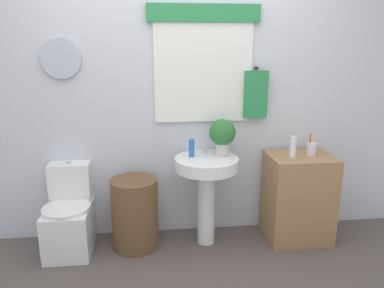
% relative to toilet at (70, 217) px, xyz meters
% --- Properties ---
extents(back_wall, '(4.40, 0.18, 2.60)m').
position_rel_toilet_xyz_m(back_wall, '(0.95, 0.26, 1.03)').
color(back_wall, silver).
rests_on(back_wall, ground_plane).
extents(toilet, '(0.38, 0.51, 0.73)m').
position_rel_toilet_xyz_m(toilet, '(0.00, 0.00, 0.00)').
color(toilet, white).
rests_on(toilet, ground_plane).
extents(laundry_hamper, '(0.39, 0.39, 0.61)m').
position_rel_toilet_xyz_m(laundry_hamper, '(0.54, -0.03, 0.02)').
color(laundry_hamper, brown).
rests_on(laundry_hamper, ground_plane).
extents(pedestal_sink, '(0.53, 0.53, 0.77)m').
position_rel_toilet_xyz_m(pedestal_sink, '(1.15, -0.03, 0.31)').
color(pedestal_sink, white).
rests_on(pedestal_sink, ground_plane).
extents(faucet, '(0.03, 0.03, 0.10)m').
position_rel_toilet_xyz_m(faucet, '(1.15, 0.09, 0.54)').
color(faucet, silver).
rests_on(faucet, pedestal_sink).
extents(wooden_cabinet, '(0.54, 0.44, 0.77)m').
position_rel_toilet_xyz_m(wooden_cabinet, '(1.96, -0.03, 0.10)').
color(wooden_cabinet, '#9E754C').
rests_on(wooden_cabinet, ground_plane).
extents(soap_bottle, '(0.05, 0.05, 0.15)m').
position_rel_toilet_xyz_m(soap_bottle, '(1.03, 0.02, 0.57)').
color(soap_bottle, '#2D6BB7').
rests_on(soap_bottle, pedestal_sink).
extents(potted_plant, '(0.22, 0.22, 0.31)m').
position_rel_toilet_xyz_m(potted_plant, '(1.29, 0.03, 0.68)').
color(potted_plant, beige).
rests_on(potted_plant, pedestal_sink).
extents(lotion_bottle, '(0.05, 0.05, 0.18)m').
position_rel_toilet_xyz_m(lotion_bottle, '(1.87, -0.07, 0.58)').
color(lotion_bottle, white).
rests_on(lotion_bottle, wooden_cabinet).
extents(toothbrush_cup, '(0.08, 0.08, 0.19)m').
position_rel_toilet_xyz_m(toothbrush_cup, '(2.06, -0.01, 0.54)').
color(toothbrush_cup, silver).
rests_on(toothbrush_cup, wooden_cabinet).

